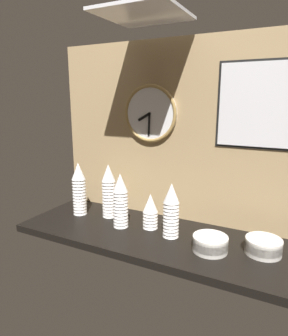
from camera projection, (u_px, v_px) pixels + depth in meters
ground_plane at (161, 237)px, 1.63m from camera, size 1.60×0.56×0.04m
wall_tiled_back at (181, 133)px, 1.74m from camera, size 1.60×0.03×1.05m
cup_stack_center at (150, 211)px, 1.69m from camera, size 0.09×0.09×0.20m
cup_stack_far_left at (79, 189)px, 1.88m from camera, size 0.09×0.09×0.33m
cup_stack_left at (109, 191)px, 1.84m from camera, size 0.09×0.09×0.33m
cup_stack_center_right at (171, 210)px, 1.58m from camera, size 0.09×0.09×0.30m
cup_stack_center_left at (121, 200)px, 1.69m from camera, size 0.09×0.09×0.31m
bowl_stack_right at (210, 243)px, 1.44m from camera, size 0.17×0.17×0.08m
bowl_stack_far_right at (263, 245)px, 1.42m from camera, size 0.17×0.17×0.08m
wall_clock at (150, 114)px, 1.77m from camera, size 0.34×0.03×0.34m
menu_board at (261, 105)px, 1.49m from camera, size 0.43×0.01×0.44m
ceiling_light_panel at (143, 14)px, 1.43m from camera, size 0.40×0.40×0.02m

